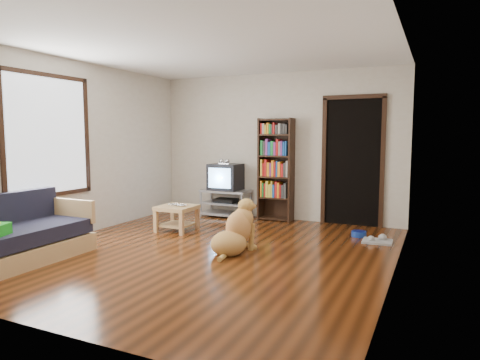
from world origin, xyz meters
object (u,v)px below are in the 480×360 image
at_px(grey_rag, 377,241).
at_px(dog, 236,232).
at_px(tv_stand, 226,202).
at_px(coffee_table, 177,213).
at_px(laptop, 176,205).
at_px(sofa, 14,241).
at_px(bookshelf, 276,164).
at_px(dog_bowl, 359,234).
at_px(crt_tv, 226,177).

xyz_separation_m(grey_rag, dog, (-1.60, -1.30, 0.24)).
bearing_deg(tv_stand, coffee_table, -96.65).
relative_size(laptop, tv_stand, 0.34).
bearing_deg(sofa, coffee_table, 70.10).
bearing_deg(dog, bookshelf, 96.82).
bearing_deg(tv_stand, dog_bowl, -12.71).
bearing_deg(dog, crt_tv, 119.57).
height_order(tv_stand, sofa, sofa).
distance_m(dog_bowl, bookshelf, 1.95).
relative_size(tv_stand, bookshelf, 0.50).
distance_m(laptop, sofa, 2.36).
height_order(laptop, crt_tv, crt_tv).
xyz_separation_m(dog_bowl, bookshelf, (-1.56, 0.66, 0.96)).
relative_size(tv_stand, coffee_table, 1.64).
height_order(tv_stand, bookshelf, bookshelf).
relative_size(bookshelf, sofa, 1.00).
bearing_deg(dog_bowl, sofa, -138.69).
distance_m(tv_stand, sofa, 3.76).
bearing_deg(dog, laptop, 152.99).
relative_size(laptop, coffee_table, 0.55).
xyz_separation_m(dog_bowl, crt_tv, (-2.51, 0.59, 0.70)).
bearing_deg(grey_rag, dog_bowl, 140.19).
distance_m(bookshelf, sofa, 4.26).
bearing_deg(crt_tv, coffee_table, -96.55).
height_order(laptop, dog, dog).
height_order(bookshelf, sofa, bookshelf).
distance_m(tv_stand, coffee_table, 1.40).
distance_m(grey_rag, sofa, 4.72).
distance_m(sofa, dog, 2.66).
bearing_deg(dog_bowl, coffee_table, -162.95).
bearing_deg(tv_stand, dog, -60.18).
height_order(sofa, dog, sofa).
relative_size(crt_tv, sofa, 0.32).
bearing_deg(sofa, bookshelf, 62.68).
bearing_deg(crt_tv, dog_bowl, -13.19).
distance_m(laptop, tv_stand, 1.43).
height_order(crt_tv, dog, crt_tv).
xyz_separation_m(dog_bowl, coffee_table, (-2.67, -0.82, 0.24)).
distance_m(grey_rag, dog, 2.08).
height_order(tv_stand, crt_tv, crt_tv).
xyz_separation_m(laptop, grey_rag, (2.97, 0.60, -0.40)).
bearing_deg(dog_bowl, dog, -129.93).
height_order(crt_tv, coffee_table, crt_tv).
distance_m(bookshelf, dog, 2.35).
xyz_separation_m(dog_bowl, grey_rag, (0.30, -0.25, -0.03)).
distance_m(laptop, dog, 1.55).
relative_size(dog_bowl, crt_tv, 0.38).
relative_size(laptop, dog, 0.35).
bearing_deg(crt_tv, tv_stand, -90.00).
height_order(laptop, sofa, sofa).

